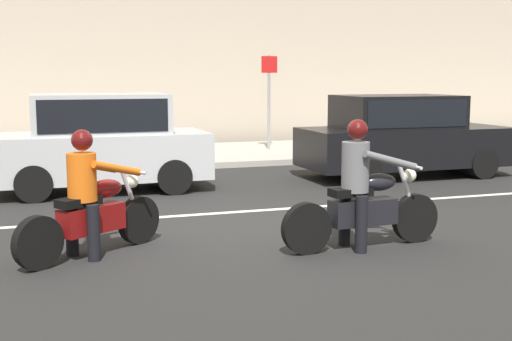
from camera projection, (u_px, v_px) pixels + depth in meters
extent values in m
plane|color=#242424|center=(237.00, 225.00, 9.72)|extent=(80.00, 80.00, 0.00)
cube|color=#A8A399|center=(145.00, 157.00, 17.21)|extent=(40.00, 4.40, 0.14)
cube|color=silver|center=(250.00, 211.00, 10.71)|extent=(18.00, 0.14, 0.01)
cylinder|color=black|center=(139.00, 220.00, 8.64)|extent=(0.57, 0.44, 0.61)
cylinder|color=black|center=(38.00, 243.00, 7.46)|extent=(0.57, 0.44, 0.61)
cylinder|color=silver|center=(131.00, 196.00, 8.50)|extent=(0.31, 0.23, 0.72)
cube|color=maroon|center=(92.00, 219.00, 8.03)|extent=(0.84, 0.69, 0.32)
ellipsoid|color=maroon|center=(105.00, 189.00, 8.16)|extent=(0.53, 0.47, 0.22)
cube|color=black|center=(79.00, 202.00, 7.86)|extent=(0.57, 0.49, 0.10)
cylinder|color=silver|center=(127.00, 171.00, 8.41)|extent=(0.42, 0.60, 0.04)
sphere|color=silver|center=(132.00, 181.00, 8.49)|extent=(0.17, 0.17, 0.17)
cylinder|color=silver|center=(63.00, 232.00, 7.91)|extent=(0.62, 0.45, 0.07)
cylinder|color=black|center=(94.00, 233.00, 7.82)|extent=(0.21, 0.21, 0.66)
cylinder|color=black|center=(72.00, 228.00, 8.06)|extent=(0.21, 0.21, 0.66)
cylinder|color=orange|center=(82.00, 177.00, 7.87)|extent=(0.47, 0.47, 0.56)
cylinder|color=orange|center=(117.00, 168.00, 7.99)|extent=(0.64, 0.47, 0.26)
cylinder|color=orange|center=(93.00, 165.00, 8.26)|extent=(0.64, 0.47, 0.26)
sphere|color=tan|center=(82.00, 143.00, 7.83)|extent=(0.20, 0.20, 0.20)
sphere|color=#510F0F|center=(82.00, 140.00, 7.82)|extent=(0.25, 0.25, 0.25)
cylinder|color=black|center=(415.00, 218.00, 8.71)|extent=(0.64, 0.16, 0.63)
cylinder|color=black|center=(307.00, 228.00, 8.12)|extent=(0.64, 0.16, 0.63)
cylinder|color=silver|center=(408.00, 192.00, 8.62)|extent=(0.36, 0.08, 0.76)
cube|color=black|center=(363.00, 212.00, 8.40)|extent=(0.87, 0.34, 0.32)
ellipsoid|color=black|center=(379.00, 182.00, 8.43)|extent=(0.49, 0.27, 0.22)
cube|color=black|center=(351.00, 192.00, 8.29)|extent=(0.53, 0.27, 0.10)
cylinder|color=silver|center=(405.00, 165.00, 8.55)|extent=(0.09, 0.70, 0.04)
sphere|color=silver|center=(410.00, 175.00, 8.60)|extent=(0.17, 0.17, 0.17)
cylinder|color=silver|center=(335.00, 221.00, 8.45)|extent=(0.70, 0.12, 0.07)
cylinder|color=black|center=(361.00, 225.00, 8.18)|extent=(0.16, 0.16, 0.70)
cylinder|color=black|center=(345.00, 218.00, 8.54)|extent=(0.16, 0.16, 0.70)
cylinder|color=slate|center=(355.00, 167.00, 8.27)|extent=(0.36, 0.36, 0.62)
cylinder|color=slate|center=(391.00, 161.00, 8.19)|extent=(0.75, 0.14, 0.28)
cylinder|color=slate|center=(371.00, 156.00, 8.60)|extent=(0.75, 0.14, 0.28)
sphere|color=tan|center=(358.00, 132.00, 8.22)|extent=(0.20, 0.20, 0.20)
sphere|color=#510F0F|center=(358.00, 130.00, 8.21)|extent=(0.25, 0.25, 0.25)
cube|color=#B2B5BA|center=(101.00, 156.00, 12.47)|extent=(3.89, 1.70, 0.84)
cube|color=#B2B5BA|center=(99.00, 114.00, 12.36)|extent=(2.41, 1.56, 0.72)
cube|color=black|center=(99.00, 114.00, 12.36)|extent=(2.22, 1.59, 0.58)
cylinder|color=black|center=(166.00, 171.00, 12.90)|extent=(0.64, 1.76, 0.64)
cylinder|color=black|center=(33.00, 177.00, 12.14)|extent=(0.64, 1.76, 0.64)
cube|color=black|center=(405.00, 146.00, 14.29)|extent=(4.42, 1.76, 0.80)
cube|color=black|center=(397.00, 112.00, 14.12)|extent=(2.43, 1.62, 0.68)
cube|color=black|center=(397.00, 112.00, 14.12)|extent=(2.23, 1.65, 0.54)
cylinder|color=black|center=(460.00, 159.00, 14.77)|extent=(0.64, 1.82, 0.64)
cylinder|color=black|center=(346.00, 164.00, 13.90)|extent=(0.64, 1.82, 0.64)
cylinder|color=gray|center=(269.00, 102.00, 18.20)|extent=(0.08, 0.08, 2.52)
cube|color=red|center=(269.00, 64.00, 18.03)|extent=(0.44, 0.03, 0.44)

